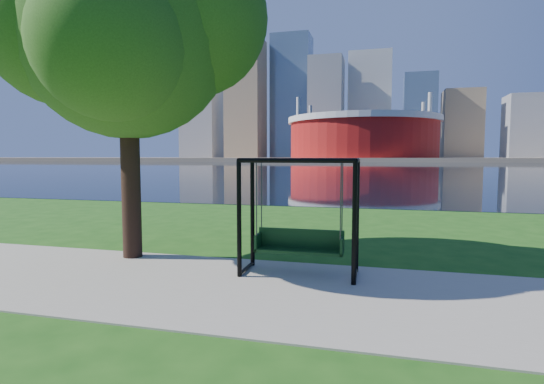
% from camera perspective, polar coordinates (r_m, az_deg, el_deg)
% --- Properties ---
extents(ground, '(900.00, 900.00, 0.00)m').
position_cam_1_polar(ground, '(8.00, 1.51, -12.20)').
color(ground, '#1E5114').
rests_on(ground, ground).
extents(path, '(120.00, 4.00, 0.03)m').
position_cam_1_polar(path, '(7.53, 0.61, -13.17)').
color(path, '#9E937F').
rests_on(path, ground).
extents(river, '(900.00, 180.00, 0.02)m').
position_cam_1_polar(river, '(109.49, 13.92, 3.36)').
color(river, black).
rests_on(river, ground).
extents(far_bank, '(900.00, 228.00, 2.00)m').
position_cam_1_polar(far_bank, '(313.45, 14.53, 4.31)').
color(far_bank, '#937F60').
rests_on(far_bank, ground).
extents(stadium, '(83.00, 83.00, 32.00)m').
position_cam_1_polar(stadium, '(243.02, 12.13, 7.41)').
color(stadium, maroon).
rests_on(stadium, far_bank).
extents(skyline, '(392.00, 66.00, 96.50)m').
position_cam_1_polar(skyline, '(328.61, 13.92, 10.43)').
color(skyline, gray).
rests_on(skyline, far_bank).
extents(swing, '(2.27, 1.01, 2.31)m').
position_cam_1_polar(swing, '(8.32, 3.71, -3.66)').
color(swing, black).
rests_on(swing, ground).
extents(park_tree, '(6.05, 5.47, 7.52)m').
position_cam_1_polar(park_tree, '(10.66, -19.03, 20.20)').
color(park_tree, black).
rests_on(park_tree, ground).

